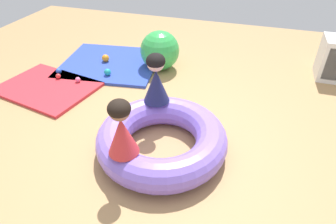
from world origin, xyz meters
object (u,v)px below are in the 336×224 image
inflatable_cushion (162,139)px  child_in_navy (156,79)px  play_ball_blue (59,71)px  play_ball_red (58,76)px  play_ball_teal (107,72)px  exercise_ball_large (160,51)px  play_ball_orange (105,58)px  play_ball_pink (78,80)px  child_in_red (121,128)px

inflatable_cushion → child_in_navy: (-0.19, 0.41, 0.41)m
play_ball_blue → play_ball_red: play_ball_blue is taller
inflatable_cushion → play_ball_teal: size_ratio=13.14×
play_ball_blue → exercise_ball_large: (1.28, 0.66, 0.20)m
play_ball_blue → play_ball_teal: 0.69m
child_in_navy → play_ball_orange: size_ratio=4.81×
play_ball_teal → exercise_ball_large: 0.80m
play_ball_pink → play_ball_red: bearing=179.3°
child_in_red → play_ball_blue: size_ratio=6.42×
child_in_red → play_ball_blue: 2.25m
play_ball_red → play_ball_teal: bearing=25.5°
inflatable_cushion → play_ball_orange: 2.12m
child_in_navy → exercise_ball_large: 1.36m
play_ball_red → play_ball_teal: (0.60, 0.29, 0.01)m
play_ball_red → play_ball_teal: size_ratio=0.73×
child_in_red → play_ball_orange: size_ratio=4.61×
play_ball_teal → child_in_red: bearing=-58.0°
play_ball_blue → inflatable_cushion: bearing=-28.7°
inflatable_cushion → play_ball_orange: bearing=132.1°
exercise_ball_large → child_in_navy: bearing=-72.7°
inflatable_cushion → child_in_red: 0.60m
play_ball_red → play_ball_orange: bearing=61.2°
inflatable_cushion → play_ball_pink: (-1.48, 0.89, -0.08)m
child_in_red → exercise_ball_large: 2.14m
play_ball_teal → exercise_ball_large: exercise_ball_large is taller
inflatable_cushion → exercise_ball_large: (-0.58, 1.68, 0.13)m
inflatable_cushion → child_in_red: bearing=-115.5°
play_ball_pink → play_ball_red: 0.31m
inflatable_cushion → play_ball_blue: bearing=151.3°
child_in_navy → child_in_red: child_in_navy is taller
play_ball_orange → play_ball_red: bearing=-118.8°
play_ball_pink → play_ball_teal: (0.29, 0.29, 0.01)m
inflatable_cushion → play_ball_teal: inflatable_cushion is taller
play_ball_orange → child_in_navy: bearing=-43.4°
exercise_ball_large → play_ball_pink: bearing=-138.9°
play_ball_orange → play_ball_red: (-0.37, -0.67, -0.02)m
play_ball_teal → play_ball_red: bearing=-154.5°
play_ball_orange → play_ball_teal: (0.23, -0.39, -0.01)m
play_ball_blue → exercise_ball_large: size_ratio=0.14×
play_ball_orange → play_ball_red: 0.77m
inflatable_cushion → play_ball_pink: size_ratio=18.34×
play_ball_orange → exercise_ball_large: (0.83, 0.11, 0.19)m
child_in_red → exercise_ball_large: size_ratio=0.90×
child_in_red → play_ball_teal: child_in_red is taller
child_in_navy → play_ball_pink: (-1.29, 0.49, -0.48)m
play_ball_orange → play_ball_teal: size_ratio=1.15×
child_in_red → play_ball_orange: child_in_red is taller
play_ball_pink → exercise_ball_large: (0.90, 0.78, 0.21)m
play_ball_red → play_ball_teal: 0.66m
exercise_ball_large → play_ball_orange: bearing=-172.7°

